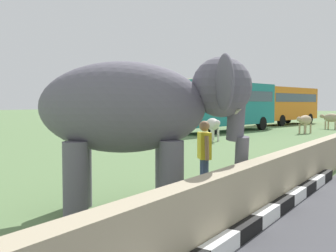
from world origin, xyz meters
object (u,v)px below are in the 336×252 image
bus_orange (285,103)px  cow_far (331,118)px  elephant (143,110)px  cow_mid (305,121)px  bus_teal (225,103)px  person_handler (204,154)px  cow_near (213,125)px

bus_orange → cow_far: size_ratio=4.94×
elephant → cow_mid: size_ratio=2.03×
bus_teal → cow_far: size_ratio=5.45×
bus_orange → cow_far: (-5.23, -5.26, -1.21)m
cow_far → bus_teal: bearing=139.3°
bus_teal → bus_orange: (12.07, -0.61, -0.00)m
bus_orange → cow_mid: size_ratio=4.82×
bus_orange → cow_far: bearing=-134.8°
bus_teal → cow_far: bearing=-40.7°
elephant → bus_teal: bus_teal is taller
person_handler → bus_teal: size_ratio=0.16×
bus_teal → person_handler: bearing=-156.3°
elephant → person_handler: size_ratio=2.36×
bus_teal → bus_orange: bearing=-2.9°
person_handler → bus_teal: (19.00, 8.34, 1.16)m
elephant → cow_mid: bearing=6.9°
person_handler → cow_far: (25.84, 2.47, -0.06)m
person_handler → elephant: bearing=166.9°
bus_teal → elephant: bearing=-159.0°
cow_mid → cow_far: 5.75m
elephant → bus_teal: (20.71, 7.95, 0.17)m
bus_orange → cow_near: bus_orange is taller
bus_orange → cow_far: bus_orange is taller
person_handler → cow_near: 13.29m
person_handler → cow_far: bearing=5.5°
person_handler → cow_mid: (20.12, 3.02, -0.06)m
person_handler → cow_near: bearing=25.9°
bus_teal → cow_near: 7.59m
bus_teal → cow_near: bearing=-160.2°
bus_orange → bus_teal: bearing=177.1°
person_handler → bus_orange: 32.04m
cow_mid → cow_far: size_ratio=1.03×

